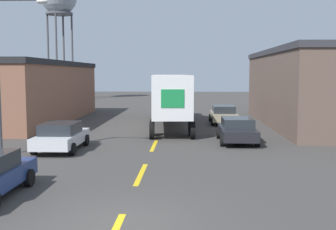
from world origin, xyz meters
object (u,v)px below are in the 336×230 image
Objects in this scene: parked_car_left_far at (61,136)px; street_lamp at (4,64)px; semi_truck at (170,95)px; parked_car_right_far at (223,114)px; parked_car_right_mid at (237,130)px.

street_lamp is (-2.18, -1.52, 3.64)m from parked_car_left_far.
parked_car_left_far is at bearing -120.25° from semi_truck.
parked_car_right_far and parked_car_left_far have the same top height.
parked_car_right_mid is 9.71m from parked_car_left_far.
semi_truck is at bearing 63.48° from parked_car_left_far.
semi_truck is at bearing 119.08° from parked_car_right_mid.
parked_car_right_mid is at bearing 20.74° from street_lamp.
parked_car_left_far is (-9.29, -2.82, 0.00)m from parked_car_right_mid.
parked_car_right_mid and parked_car_right_far have the same top height.
semi_truck is 3.34× the size of parked_car_left_far.
street_lamp is at bearing -145.11° from parked_car_left_far.
semi_truck is at bearing -159.13° from parked_car_right_far.
parked_car_right_mid is at bearing -90.00° from parked_car_right_far.
parked_car_right_mid is 1.00× the size of parked_car_left_far.
parked_car_right_mid is 9.06m from parked_car_right_far.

